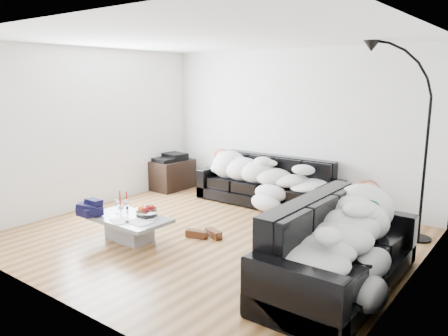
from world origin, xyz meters
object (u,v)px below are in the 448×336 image
Objects in this scene: fruit_bowl at (146,210)px; wine_glass_a at (126,206)px; wine_glass_b at (117,206)px; floor_lamp at (426,154)px; sleeper_right at (342,226)px; av_cabinet at (172,175)px; sofa_right at (341,246)px; sleeper_back at (266,169)px; candle_right at (127,200)px; coffee_table at (129,228)px; candle_left at (120,200)px; stereo at (171,157)px; sofa_back at (268,182)px; shoes at (204,233)px; wine_glass_c at (122,210)px.

wine_glass_a is (-0.33, -0.05, 0.00)m from fruit_bowl.
floor_lamp reaches higher than wine_glass_b.
fruit_bowl is 1.54× the size of wine_glass_a.
av_cabinet is at bearing 65.18° from sleeper_right.
sofa_right is 2.93m from wine_glass_a.
sleeper_back reaches higher than candle_right.
candle_left is at bearing 154.19° from coffee_table.
stereo is at bearing 120.39° from wine_glass_a.
sleeper_back is 7.47× the size of fruit_bowl.
coffee_table is (-2.75, -0.40, -0.29)m from sofa_right.
stereo is (-4.24, 1.96, -0.03)m from sleeper_right.
sleeper_back is at bearing 11.59° from stereo.
fruit_bowl is 0.63× the size of stereo.
av_cabinet is 1.85× the size of stereo.
wine_glass_b is (-0.83, -2.46, -0.22)m from sleeper_back.
sofa_back is 3.01× the size of av_cabinet.
wine_glass_a is 0.41× the size of stereo.
av_cabinet reaches higher than fruit_bowl.
coffee_table is 0.34m from fruit_bowl.
coffee_table is 4.40× the size of candle_left.
wine_glass_b is 4.10m from floor_lamp.
wine_glass_a is 0.37× the size of shoes.
sofa_right is 2.07m from floor_lamp.
fruit_bowl is 0.49m from candle_right.
stereo is (-1.09, 2.17, 0.18)m from candle_left.
sofa_right is 0.21m from sleeper_right.
sleeper_right is 6.80× the size of fruit_bowl.
sofa_right is 1.17× the size of sleeper_right.
candle_right reaches higher than wine_glass_b.
sleeper_right is 3.83× the size of shoes.
floor_lamp is at bearing 1.01° from av_cabinet.
wine_glass_a reaches higher than wine_glass_c.
sofa_back is 10.10× the size of candle_right.
sofa_right is at bearing 8.32° from wine_glass_c.
wine_glass_a is 0.25m from candle_left.
av_cabinet is at bearing 155.27° from floor_lamp.
sleeper_right reaches higher than wine_glass_b.
sofa_right reaches higher than coffee_table.
sleeper_right is at bearing -123.27° from floor_lamp.
stereo is (-1.18, 2.12, 0.19)m from candle_right.
sleeper_right is 2.90m from wine_glass_c.
wine_glass_b is at bearing -169.43° from floor_lamp.
wine_glass_b reaches higher than coffee_table.
sofa_back is 4.97× the size of shoes.
wine_glass_b is at bearing -54.00° from stereo.
wine_glass_b is at bearing -108.30° from sofa_back.
stereo reaches higher than candle_right.
stereo is (0.00, -0.00, 0.34)m from av_cabinet.
coffee_table is at bearing -140.80° from shoes.
shoes is at bearing -35.78° from av_cabinet.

